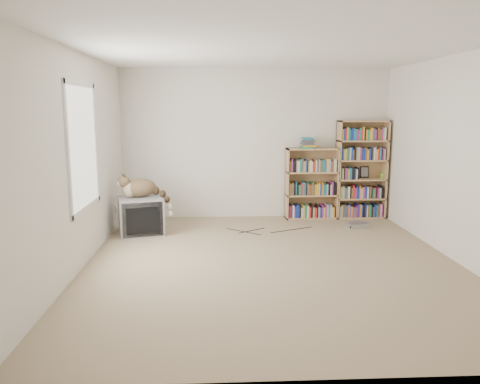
{
  "coord_description": "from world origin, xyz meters",
  "views": [
    {
      "loc": [
        -0.66,
        -5.41,
        1.84
      ],
      "look_at": [
        -0.34,
        1.0,
        0.7
      ],
      "focal_mm": 35.0,
      "sensor_mm": 36.0,
      "label": 1
    }
  ],
  "objects_px": {
    "cat": "(144,190)",
    "bookcase_tall": "(361,172)",
    "bookcase_short": "(311,186)",
    "dvd_player": "(357,225)",
    "crt_tv": "(141,216)"
  },
  "relations": [
    {
      "from": "bookcase_tall",
      "to": "dvd_player",
      "type": "bearing_deg",
      "value": -108.9
    },
    {
      "from": "cat",
      "to": "bookcase_short",
      "type": "height_order",
      "value": "bookcase_short"
    },
    {
      "from": "bookcase_tall",
      "to": "bookcase_short",
      "type": "bearing_deg",
      "value": 179.83
    },
    {
      "from": "cat",
      "to": "bookcase_short",
      "type": "relative_size",
      "value": 0.7
    },
    {
      "from": "dvd_player",
      "to": "bookcase_short",
      "type": "bearing_deg",
      "value": 121.72
    },
    {
      "from": "cat",
      "to": "dvd_player",
      "type": "bearing_deg",
      "value": -22.91
    },
    {
      "from": "bookcase_tall",
      "to": "bookcase_short",
      "type": "xyz_separation_m",
      "value": [
        -0.84,
        0.0,
        -0.25
      ]
    },
    {
      "from": "bookcase_tall",
      "to": "cat",
      "type": "bearing_deg",
      "value": -166.37
    },
    {
      "from": "cat",
      "to": "bookcase_tall",
      "type": "bearing_deg",
      "value": -12.09
    },
    {
      "from": "bookcase_tall",
      "to": "bookcase_short",
      "type": "height_order",
      "value": "bookcase_tall"
    },
    {
      "from": "bookcase_short",
      "to": "cat",
      "type": "bearing_deg",
      "value": -162.28
    },
    {
      "from": "bookcase_short",
      "to": "dvd_player",
      "type": "relative_size",
      "value": 3.74
    },
    {
      "from": "cat",
      "to": "dvd_player",
      "type": "relative_size",
      "value": 2.61
    },
    {
      "from": "crt_tv",
      "to": "cat",
      "type": "xyz_separation_m",
      "value": [
        0.05,
        0.05,
        0.38
      ]
    },
    {
      "from": "dvd_player",
      "to": "crt_tv",
      "type": "bearing_deg",
      "value": 174.36
    }
  ]
}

